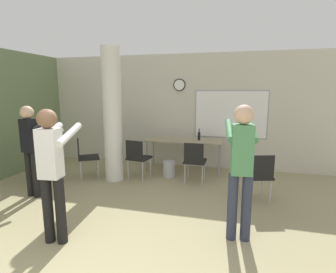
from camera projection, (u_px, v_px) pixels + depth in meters
wall_back at (179, 111)px, 6.65m from camera, size 8.00×0.15×2.80m
support_pillar at (112, 115)px, 5.49m from camera, size 0.39×0.39×2.80m
folding_table at (184, 142)px, 6.20m from camera, size 1.80×0.62×0.77m
bottle_on_table at (199, 136)px, 6.10m from camera, size 0.06×0.06×0.27m
waste_bin at (169, 169)px, 5.90m from camera, size 0.28×0.28×0.35m
chair_near_pillar at (85, 155)px, 5.78m from camera, size 0.61×0.61×0.87m
chair_table_left at (137, 156)px, 5.70m from camera, size 0.50×0.50×0.87m
chair_table_right at (195, 159)px, 5.44m from camera, size 0.44×0.44×0.87m
chair_mid_room at (259, 174)px, 4.50m from camera, size 0.54×0.54×0.87m
chair_by_left_wall at (37, 158)px, 5.57m from camera, size 0.62×0.62×0.87m
person_watching_back at (31, 144)px, 4.68m from camera, size 0.45×0.64×1.66m
person_playing_side at (241, 162)px, 3.28m from camera, size 0.43×0.67×1.76m
person_playing_front at (52, 166)px, 3.23m from camera, size 0.42×0.65×1.71m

